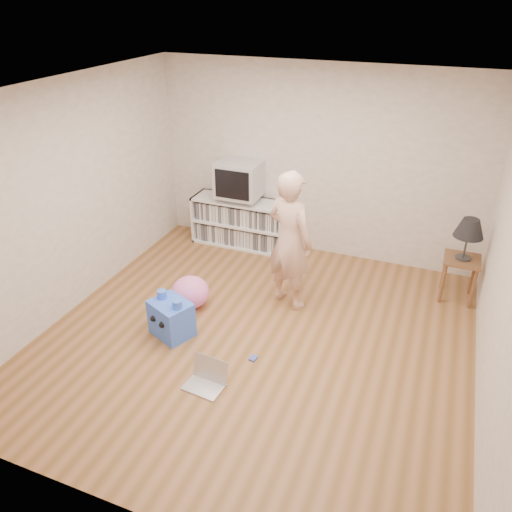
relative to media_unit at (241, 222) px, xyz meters
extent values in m
plane|color=brown|center=(1.05, -2.04, -0.35)|extent=(4.50, 4.50, 0.00)
cube|color=#BFB3A8|center=(1.05, 0.21, 0.95)|extent=(4.50, 0.02, 2.60)
cube|color=#BFB3A8|center=(1.05, -4.29, 0.95)|extent=(4.50, 0.02, 2.60)
cube|color=#BFB3A8|center=(-1.20, -2.04, 0.95)|extent=(0.02, 4.50, 2.60)
cube|color=#BFB3A8|center=(3.30, -2.04, 0.95)|extent=(0.02, 4.50, 2.60)
cube|color=white|center=(1.05, -2.04, 2.25)|extent=(4.50, 4.50, 0.01)
cube|color=white|center=(0.00, 0.19, 0.00)|extent=(1.40, 0.03, 0.70)
cube|color=white|center=(-0.69, -0.02, 0.00)|extent=(0.03, 0.45, 0.70)
cube|color=white|center=(0.68, -0.02, 0.00)|extent=(0.03, 0.45, 0.70)
cube|color=white|center=(0.00, -0.02, -0.33)|extent=(1.40, 0.45, 0.03)
cube|color=white|center=(0.00, -0.02, 0.00)|extent=(1.34, 0.45, 0.03)
cube|color=white|center=(0.00, -0.02, 0.33)|extent=(1.40, 0.45, 0.03)
cube|color=silver|center=(0.00, -0.02, 0.00)|extent=(1.26, 0.36, 0.64)
cube|color=gray|center=(0.00, -0.02, 0.39)|extent=(0.45, 0.35, 0.07)
cube|color=#B4B4B9|center=(0.00, -0.02, 0.67)|extent=(0.60, 0.52, 0.50)
cube|color=black|center=(0.00, -0.28, 0.67)|extent=(0.50, 0.01, 0.40)
cylinder|color=brown|center=(2.87, -0.56, -0.09)|extent=(0.04, 0.04, 0.52)
cylinder|color=brown|center=(3.21, -0.56, -0.09)|extent=(0.04, 0.04, 0.52)
cylinder|color=brown|center=(2.87, -0.22, -0.09)|extent=(0.04, 0.04, 0.52)
cylinder|color=brown|center=(3.21, -0.22, -0.09)|extent=(0.04, 0.04, 0.52)
cube|color=brown|center=(3.04, -0.39, 0.19)|extent=(0.42, 0.42, 0.03)
cylinder|color=#333333|center=(3.04, -0.39, 0.21)|extent=(0.18, 0.18, 0.02)
cylinder|color=#333333|center=(3.04, -0.39, 0.39)|extent=(0.02, 0.02, 0.32)
imported|color=beige|center=(1.15, -1.24, 0.49)|extent=(0.72, 0.61, 1.68)
cube|color=silver|center=(0.87, -2.94, -0.34)|extent=(0.39, 0.29, 0.02)
cube|color=silver|center=(0.88, -2.81, -0.22)|extent=(0.38, 0.11, 0.24)
cube|color=black|center=(0.88, -2.81, -0.22)|extent=(0.33, 0.09, 0.20)
cube|color=#4A5BC6|center=(1.15, -2.38, -0.34)|extent=(0.08, 0.10, 0.02)
cube|color=#3668FF|center=(0.16, -2.31, -0.14)|extent=(0.53, 0.49, 0.41)
cylinder|color=#3668FF|center=(0.04, -2.25, 0.11)|extent=(0.10, 0.10, 0.09)
cylinder|color=#3668FF|center=(0.29, -2.36, 0.11)|extent=(0.10, 0.10, 0.09)
sphere|color=black|center=(0.02, -2.44, -0.10)|extent=(0.07, 0.07, 0.07)
sphere|color=black|center=(0.16, -2.50, -0.10)|extent=(0.07, 0.07, 0.07)
ellipsoid|color=#FF75CB|center=(0.09, -1.74, -0.16)|extent=(0.59, 0.59, 0.38)
camera|label=1|loc=(2.66, -6.11, 3.07)|focal=35.00mm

